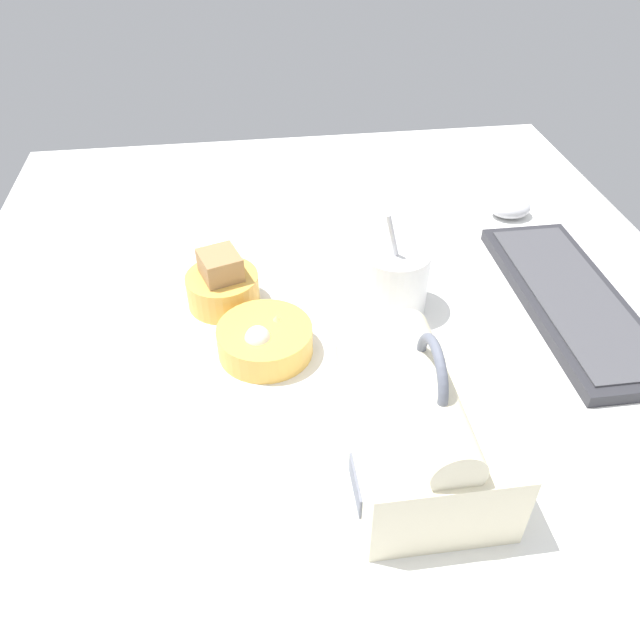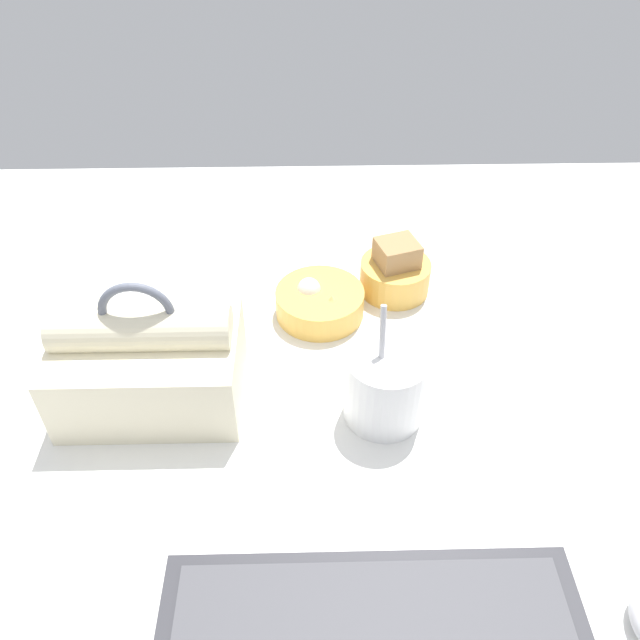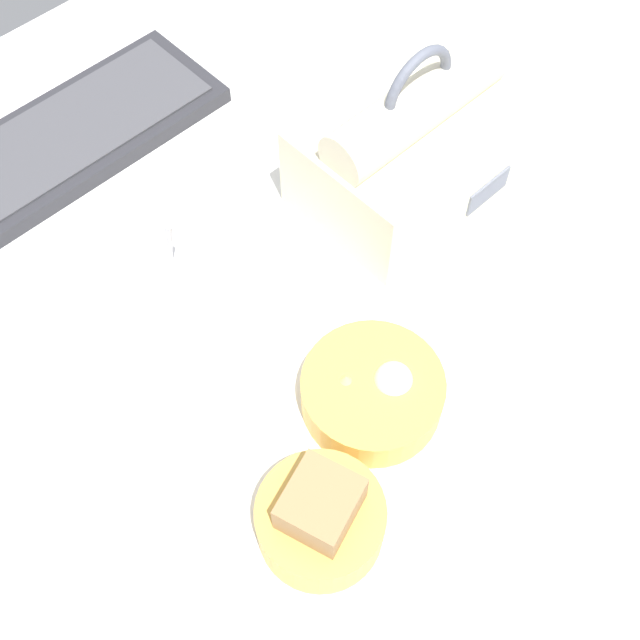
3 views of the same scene
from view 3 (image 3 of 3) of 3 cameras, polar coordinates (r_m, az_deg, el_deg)
desk_surface at (r=77.15cm, az=-1.07°, el=-0.46°), size 140.00×110.00×2.00cm
keyboard at (r=92.97cm, az=-18.46°, el=11.50°), size 38.56×13.76×2.10cm
lunch_bag at (r=82.30cm, az=6.44°, el=12.18°), size 21.53×15.48×17.77cm
soup_cup at (r=73.45cm, az=-10.70°, el=1.99°), size 9.56×9.56×15.67cm
bento_bowl_sandwich at (r=65.05cm, az=0.04°, el=-13.91°), size 10.36×10.36×8.46cm
bento_bowl_snacks at (r=70.46cm, az=3.72°, el=-5.09°), size 12.57×12.57×5.39cm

